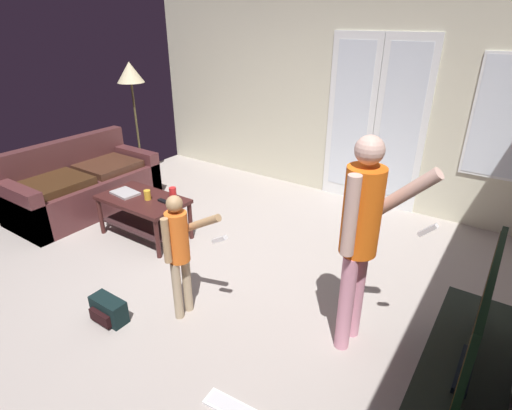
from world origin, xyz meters
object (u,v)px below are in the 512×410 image
tv_stand (457,396)px  tv_remote_black (164,202)px  leather_couch (83,187)px  loose_keyboard (235,410)px  coffee_table (144,208)px  flat_screen_tv (478,324)px  cup_near_edge (173,192)px  backpack (108,310)px  laptop_closed (125,193)px  floor_lamp (131,77)px  cup_by_laptop (147,195)px  person_child (180,247)px  person_adult (362,230)px

tv_stand → tv_remote_black: (-3.11, 0.58, 0.29)m
leather_couch → loose_keyboard: (3.48, -1.31, -0.30)m
coffee_table → flat_screen_tv: 3.47m
loose_keyboard → cup_near_edge: size_ratio=3.89×
backpack → laptop_closed: 1.62m
coffee_table → flat_screen_tv: flat_screen_tv is taller
coffee_table → loose_keyboard: 2.59m
floor_lamp → backpack: 3.71m
leather_couch → cup_by_laptop: size_ratio=16.67×
laptop_closed → tv_remote_black: 0.54m
flat_screen_tv → tv_remote_black: flat_screen_tv is taller
laptop_closed → coffee_table: bearing=14.8°
floor_lamp → coffee_table: bearing=-40.0°
person_child → floor_lamp: (-2.86, 2.03, 0.85)m
tv_stand → flat_screen_tv: flat_screen_tv is taller
coffee_table → backpack: bearing=-54.0°
person_child → loose_keyboard: 1.24m
cup_near_edge → cup_by_laptop: (-0.19, -0.20, -0.00)m
tv_stand → backpack: size_ratio=5.24×
tv_remote_black → backpack: bearing=-61.6°
tv_stand → flat_screen_tv: 0.57m
loose_keyboard → cup_by_laptop: (-2.15, 1.26, 0.52)m
floor_lamp → cup_near_edge: (1.81, -1.08, -0.98)m
backpack → tv_stand: bearing=14.1°
floor_lamp → leather_couch: bearing=-76.1°
person_adult → loose_keyboard: size_ratio=3.68×
cup_by_laptop → leather_couch: bearing=177.8°
leather_couch → laptop_closed: bearing=-5.3°
loose_keyboard → cup_by_laptop: bearing=149.6°
leather_couch → cup_near_edge: leather_couch is taller
coffee_table → cup_near_edge: 0.39m
leather_couch → person_adult: bearing=-4.5°
person_child → tv_remote_black: (-1.02, 0.80, -0.17)m
coffee_table → tv_remote_black: tv_remote_black is taller
loose_keyboard → cup_near_edge: (-1.97, 1.47, 0.53)m
cup_near_edge → cup_by_laptop: 0.28m
tv_stand → floor_lamp: size_ratio=0.99×
backpack → coffee_table: bearing=126.0°
person_adult → cup_near_edge: person_adult is taller
coffee_table → backpack: 1.46m
coffee_table → cup_by_laptop: size_ratio=9.23×
flat_screen_tv → leather_couch: bearing=172.9°
tv_stand → backpack: tv_stand is taller
flat_screen_tv → person_child: (-2.08, -0.22, -0.10)m
coffee_table → backpack: (0.85, -1.17, -0.25)m
person_adult → cup_by_laptop: 2.56m
coffee_table → tv_stand: bearing=-8.8°
person_child → flat_screen_tv: bearing=6.1°
tv_stand → leather_couch: bearing=172.9°
coffee_table → person_child: (1.32, -0.74, 0.31)m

